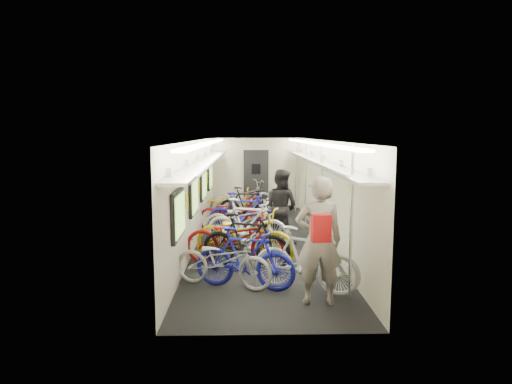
{
  "coord_description": "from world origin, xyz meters",
  "views": [
    {
      "loc": [
        -0.35,
        -10.56,
        2.57
      ],
      "look_at": [
        -0.1,
        0.38,
        1.15
      ],
      "focal_mm": 32.0,
      "sensor_mm": 36.0,
      "label": 1
    }
  ],
  "objects_px": {
    "bicycle_0": "(223,260)",
    "backpack": "(321,228)",
    "passenger_near": "(319,241)",
    "bicycle_1": "(245,258)",
    "passenger_mid": "(281,207)"
  },
  "relations": [
    {
      "from": "bicycle_0",
      "to": "backpack",
      "type": "bearing_deg",
      "value": -111.83
    },
    {
      "from": "bicycle_0",
      "to": "passenger_near",
      "type": "xyz_separation_m",
      "value": [
        1.47,
        -0.76,
        0.52
      ]
    },
    {
      "from": "bicycle_1",
      "to": "passenger_near",
      "type": "relative_size",
      "value": 0.88
    },
    {
      "from": "bicycle_0",
      "to": "bicycle_1",
      "type": "relative_size",
      "value": 1.01
    },
    {
      "from": "bicycle_1",
      "to": "bicycle_0",
      "type": "bearing_deg",
      "value": 92.84
    },
    {
      "from": "backpack",
      "to": "passenger_mid",
      "type": "bearing_deg",
      "value": 85.92
    },
    {
      "from": "passenger_near",
      "to": "passenger_mid",
      "type": "relative_size",
      "value": 1.12
    },
    {
      "from": "bicycle_1",
      "to": "passenger_near",
      "type": "height_order",
      "value": "passenger_near"
    },
    {
      "from": "backpack",
      "to": "bicycle_1",
      "type": "bearing_deg",
      "value": 123.59
    },
    {
      "from": "passenger_near",
      "to": "passenger_mid",
      "type": "xyz_separation_m",
      "value": [
        -0.28,
        3.78,
        -0.1
      ]
    },
    {
      "from": "bicycle_0",
      "to": "passenger_mid",
      "type": "xyz_separation_m",
      "value": [
        1.19,
        3.02,
        0.41
      ]
    },
    {
      "from": "bicycle_0",
      "to": "passenger_mid",
      "type": "bearing_deg",
      "value": -0.2
    },
    {
      "from": "passenger_mid",
      "to": "backpack",
      "type": "distance_m",
      "value": 4.37
    },
    {
      "from": "passenger_near",
      "to": "backpack",
      "type": "xyz_separation_m",
      "value": [
        -0.06,
        -0.56,
        0.31
      ]
    },
    {
      "from": "bicycle_0",
      "to": "passenger_near",
      "type": "height_order",
      "value": "passenger_near"
    }
  ]
}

